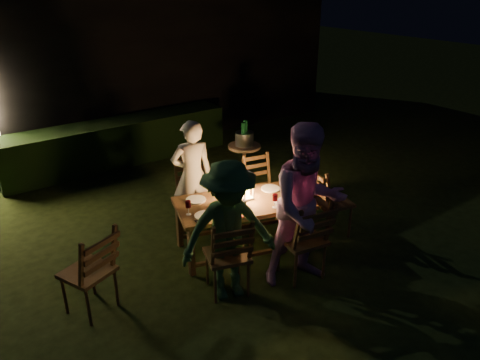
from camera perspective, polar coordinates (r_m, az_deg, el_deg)
garden_envelope at (r=11.06m, az=-17.80°, el=14.07°), size 40.00×40.00×3.20m
dining_table at (r=5.81m, az=0.43°, el=-3.21°), size 1.82×1.27×0.69m
chair_near_left at (r=5.22m, az=-1.50°, el=-10.69°), size 0.58×0.60×1.01m
chair_near_right at (r=5.50m, az=7.62°, el=-8.75°), size 0.55×0.58×1.06m
chair_far_left at (r=6.50m, az=-5.57°, el=-3.24°), size 0.62×0.63×1.04m
chair_far_right at (r=6.77m, az=2.66°, el=-2.25°), size 0.49×0.52×0.93m
chair_end at (r=6.41m, az=10.87°, el=-3.95°), size 0.60×0.57×1.05m
chair_spare at (r=5.19m, az=-17.71°, el=-12.14°), size 0.61×0.63×1.03m
person_house_side at (r=6.35m, az=-5.85°, el=0.60°), size 0.64×0.52×1.54m
person_opp_right at (r=5.15m, az=8.20°, el=-3.20°), size 1.09×0.95×1.89m
person_opp_left at (r=4.92m, az=-1.39°, el=-6.33°), size 1.15×0.86×1.59m
lantern at (r=5.77m, az=0.74°, el=-0.93°), size 0.16×0.16×0.35m
plate_far_left at (r=5.83m, az=-5.40°, el=-2.40°), size 0.25×0.25×0.01m
plate_near_left at (r=5.45m, az=-4.29°, el=-4.35°), size 0.25×0.25×0.01m
plate_far_right at (r=6.10m, az=3.74°, el=-1.05°), size 0.25×0.25×0.01m
plate_near_right at (r=5.74m, az=5.40°, el=-2.81°), size 0.25×0.25×0.01m
wineglass_a at (r=5.90m, az=-3.22°, el=-1.11°), size 0.06×0.06×0.18m
wineglass_b at (r=5.46m, az=-6.31°, el=-3.39°), size 0.06×0.06×0.18m
wineglass_c at (r=5.60m, az=4.28°, el=-2.57°), size 0.06×0.06×0.18m
wineglass_d at (r=6.10m, az=5.38°, el=-0.30°), size 0.06×0.06×0.18m
wineglass_e at (r=5.45m, az=0.48°, el=-3.27°), size 0.06×0.06×0.18m
bottle_table at (r=5.65m, az=-1.96°, el=-1.70°), size 0.07×0.07×0.28m
napkin_left at (r=5.46m, az=0.05°, el=-4.20°), size 0.18×0.14×0.01m
napkin_right at (r=5.72m, az=6.65°, el=-3.02°), size 0.18×0.14×0.01m
phone at (r=5.36m, az=-4.80°, el=-4.88°), size 0.14×0.07×0.01m
side_table at (r=7.62m, az=0.54°, el=3.67°), size 0.53×0.53×0.71m
ice_bucket at (r=7.55m, az=0.54°, el=5.05°), size 0.30×0.30×0.22m
bottle_bucket_a at (r=7.48m, az=0.42°, el=5.26°), size 0.07×0.07×0.32m
bottle_bucket_b at (r=7.60m, az=0.67°, el=5.56°), size 0.07×0.07×0.32m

